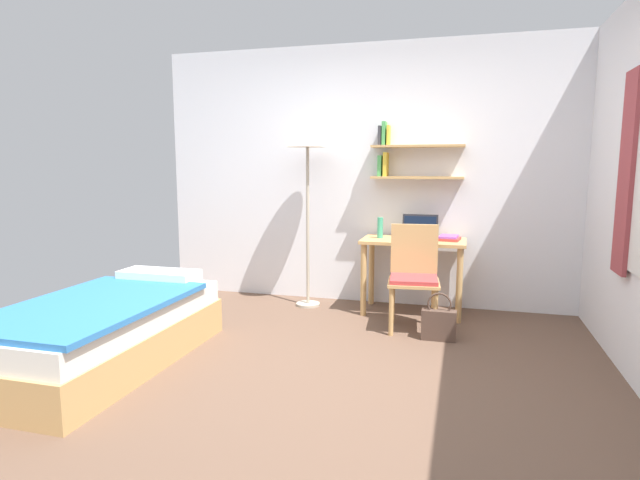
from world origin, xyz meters
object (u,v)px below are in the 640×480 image
(laptop, at_px, (419,233))
(bed, at_px, (104,331))
(desk_chair, at_px, (414,273))
(handbag, at_px, (439,323))
(standing_lamp, at_px, (308,145))
(book_stack, at_px, (449,238))
(water_bottle, at_px, (380,228))
(desk, at_px, (413,254))

(laptop, bearing_deg, bed, -135.91)
(desk_chair, xyz_separation_m, handbag, (0.23, -0.26, -0.35))
(standing_lamp, xyz_separation_m, handbag, (1.33, -0.71, -1.47))
(desk_chair, distance_m, laptop, 0.61)
(standing_lamp, height_order, laptop, standing_lamp)
(handbag, bearing_deg, book_stack, 87.08)
(handbag, bearing_deg, bed, -152.78)
(desk_chair, xyz_separation_m, water_bottle, (-0.37, 0.48, 0.33))
(book_stack, bearing_deg, water_bottle, -177.38)
(book_stack, distance_m, handbag, 0.97)
(laptop, xyz_separation_m, water_bottle, (-0.37, -0.06, 0.04))
(water_bottle, xyz_separation_m, book_stack, (0.65, 0.03, -0.08))
(laptop, relative_size, handbag, 0.87)
(water_bottle, bearing_deg, bed, -131.09)
(desk_chair, xyz_separation_m, standing_lamp, (-1.09, 0.46, 1.12))
(bed, bearing_deg, book_stack, 39.96)
(bed, relative_size, desk, 1.91)
(desk_chair, height_order, book_stack, desk_chair)
(bed, relative_size, water_bottle, 9.15)
(bed, height_order, laptop, laptop)
(book_stack, bearing_deg, handbag, -92.92)
(standing_lamp, bearing_deg, book_stack, 2.18)
(handbag, bearing_deg, laptop, 106.70)
(standing_lamp, xyz_separation_m, book_stack, (1.36, 0.05, -0.87))
(bed, height_order, book_stack, book_stack)
(bed, bearing_deg, handbag, 27.22)
(laptop, bearing_deg, standing_lamp, -175.59)
(desk_chair, distance_m, book_stack, 0.63)
(desk_chair, relative_size, handbag, 2.28)
(book_stack, bearing_deg, bed, -140.04)
(desk_chair, height_order, handbag, desk_chair)
(desk_chair, relative_size, standing_lamp, 0.50)
(desk, distance_m, laptop, 0.22)
(desk_chair, distance_m, handbag, 0.49)
(standing_lamp, relative_size, laptop, 5.25)
(desk, height_order, desk_chair, desk_chair)
(desk, distance_m, standing_lamp, 1.46)
(desk, relative_size, handbag, 2.45)
(desk, relative_size, standing_lamp, 0.53)
(handbag, bearing_deg, standing_lamp, 151.69)
(bed, bearing_deg, desk_chair, 34.99)
(standing_lamp, height_order, water_bottle, standing_lamp)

